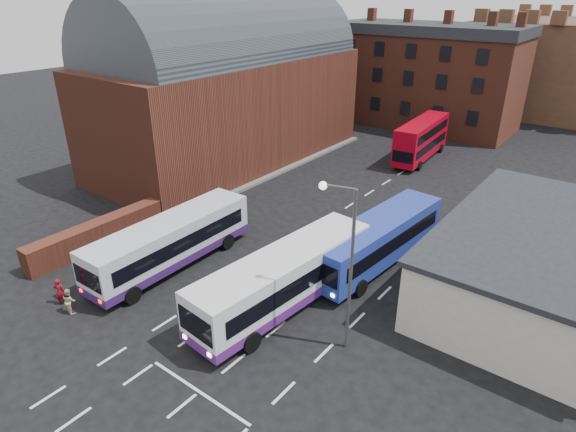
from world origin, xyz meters
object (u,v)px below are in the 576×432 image
Objects in this scene: bus_white_inbound at (285,276)px; pedestrian_red at (60,292)px; bus_white_outbound at (171,240)px; pedestrian_beige at (69,301)px; street_lamp at (345,255)px; bus_blue at (378,238)px; bus_red_double at (421,139)px.

bus_white_inbound is 12.56m from pedestrian_red.
pedestrian_beige is (-0.63, -6.65, -1.12)m from bus_white_outbound.
street_lamp is at bearing 172.68° from bus_white_inbound.
bus_white_inbound is 1.05× the size of bus_blue.
bus_white_inbound is (8.28, 0.93, 0.08)m from bus_white_outbound.
bus_white_inbound is at bearing -133.46° from pedestrian_beige.
bus_white_inbound is 5.39m from street_lamp.
bus_blue is at bearing -163.96° from pedestrian_red.
bus_blue is at bearing 102.56° from bus_red_double.
street_lamp is (8.61, -29.32, 3.03)m from bus_red_double.
pedestrian_red is (-5.64, -35.85, -1.31)m from bus_red_double.
bus_red_double is at bearing -75.87° from bus_white_inbound.
bus_white_inbound is 1.20× the size of bus_red_double.
bus_white_outbound is at bearing -139.61° from pedestrian_red.
bus_blue is 18.29m from pedestrian_beige.
street_lamp is 16.26m from pedestrian_red.
pedestrian_red reaches higher than pedestrian_beige.
bus_white_outbound is 29.57m from bus_red_double.
bus_white_outbound is 8.34m from bus_white_inbound.
pedestrian_beige is at bearing -153.20° from street_lamp.
bus_white_outbound is at bearing 43.33° from bus_blue.
bus_white_inbound is 28.71m from bus_red_double.
bus_red_double is 6.84× the size of pedestrian_beige.
bus_white_outbound reaches higher than pedestrian_beige.
street_lamp reaches higher than pedestrian_red.
street_lamp is at bearing 102.42° from bus_red_double.
pedestrian_red is 1.12m from pedestrian_beige.
bus_white_inbound reaches higher than pedestrian_beige.
street_lamp is 15.36m from pedestrian_beige.
bus_blue is 9.03m from street_lamp.
street_lamp is at bearing -147.04° from pedestrian_beige.
street_lamp is at bearing 169.92° from pedestrian_red.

